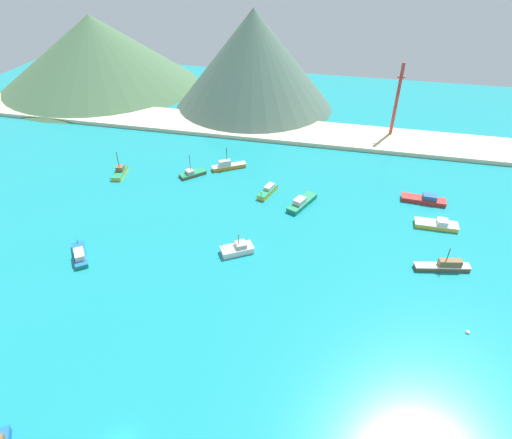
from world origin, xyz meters
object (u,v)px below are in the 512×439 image
object	(u,v)px
fishing_boat_6	(228,166)
fishing_boat_8	(302,202)
fishing_boat_4	(120,172)
buoy_0	(468,332)
radio_tower	(397,101)
fishing_boat_3	(268,191)
fishing_boat_1	(238,249)
fishing_boat_11	(425,199)
fishing_boat_10	(444,266)
fishing_boat_2	(437,224)
fishing_boat_7	(80,255)
fishing_boat_0	(192,173)

from	to	relation	value
fishing_boat_6	fishing_boat_8	xyz separation A→B (m)	(22.54, -13.86, -0.10)
fishing_boat_4	buoy_0	bearing A→B (deg)	-23.78
radio_tower	fishing_boat_3	bearing A→B (deg)	-126.26
radio_tower	fishing_boat_1	bearing A→B (deg)	-116.04
fishing_boat_11	fishing_boat_10	bearing A→B (deg)	-86.40
fishing_boat_2	buoy_0	xyz separation A→B (m)	(1.82, -30.66, -0.58)
fishing_boat_7	buoy_0	xyz separation A→B (m)	(74.50, -2.90, -0.63)
fishing_boat_10	fishing_boat_8	bearing A→B (deg)	151.63
fishing_boat_10	radio_tower	bearing A→B (deg)	98.20
fishing_boat_0	fishing_boat_4	xyz separation A→B (m)	(-19.24, -4.09, 0.16)
fishing_boat_0	buoy_0	xyz separation A→B (m)	(63.81, -40.68, -0.49)
fishing_boat_0	fishing_boat_7	bearing A→B (deg)	-105.80
fishing_boat_0	fishing_boat_11	xyz separation A→B (m)	(60.21, 0.25, 0.14)
fishing_boat_1	fishing_boat_10	bearing A→B (deg)	5.66
fishing_boat_3	radio_tower	xyz separation A→B (m)	(30.94, 42.17, 10.96)
fishing_boat_0	radio_tower	xyz separation A→B (m)	(52.81, 37.53, 11.16)
fishing_boat_8	fishing_boat_11	bearing A→B (deg)	15.79
fishing_boat_7	fishing_boat_11	xyz separation A→B (m)	(70.90, 38.03, 0.00)
fishing_boat_10	radio_tower	size ratio (longest dim) A/B	0.48
buoy_0	fishing_boat_4	bearing A→B (deg)	156.22
fishing_boat_0	fishing_boat_3	size ratio (longest dim) A/B	0.92
fishing_boat_0	fishing_boat_3	bearing A→B (deg)	-11.97
fishing_boat_6	buoy_0	xyz separation A→B (m)	(55.42, -46.52, -0.80)
fishing_boat_2	fishing_boat_6	size ratio (longest dim) A/B	1.02
fishing_boat_6	radio_tower	size ratio (longest dim) A/B	0.40
fishing_boat_0	buoy_0	size ratio (longest dim) A/B	9.78
fishing_boat_4	fishing_boat_10	bearing A→B (deg)	-14.26
fishing_boat_8	fishing_boat_10	distance (m)	35.05
fishing_boat_0	fishing_boat_7	size ratio (longest dim) A/B	0.87
fishing_boat_0	fishing_boat_6	size ratio (longest dim) A/B	0.77
fishing_boat_10	fishing_boat_4	bearing A→B (deg)	165.74
fishing_boat_2	radio_tower	size ratio (longest dim) A/B	0.41
fishing_boat_2	buoy_0	size ratio (longest dim) A/B	12.92
fishing_boat_11	radio_tower	world-z (taller)	radio_tower
fishing_boat_2	fishing_boat_10	bearing A→B (deg)	-90.84
fishing_boat_2	buoy_0	distance (m)	30.72
fishing_boat_4	fishing_boat_8	world-z (taller)	fishing_boat_4
fishing_boat_2	fishing_boat_4	bearing A→B (deg)	175.82
fishing_boat_2	fishing_boat_11	bearing A→B (deg)	99.84
radio_tower	fishing_boat_8	bearing A→B (deg)	-115.65
fishing_boat_10	fishing_boat_7	bearing A→B (deg)	-169.75
fishing_boat_4	fishing_boat_10	size ratio (longest dim) A/B	0.68
fishing_boat_1	fishing_boat_11	bearing A→B (deg)	36.12
fishing_boat_8	fishing_boat_0	bearing A→B (deg)	165.46
fishing_boat_7	radio_tower	xyz separation A→B (m)	(63.50, 75.31, 11.02)
fishing_boat_0	fishing_boat_2	size ratio (longest dim) A/B	0.76
fishing_boat_7	buoy_0	distance (m)	74.56
fishing_boat_1	fishing_boat_10	world-z (taller)	fishing_boat_10
fishing_boat_1	fishing_boat_11	xyz separation A→B (m)	(39.79, 29.03, -0.10)
fishing_boat_10	buoy_0	xyz separation A→B (m)	(2.03, -16.00, -0.74)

